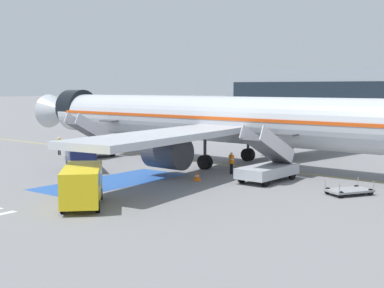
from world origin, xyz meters
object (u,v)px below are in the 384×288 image
(airliner, at_px, (218,120))
(boarding_stairs_forward, at_px, (91,147))
(service_van_0, at_px, (82,183))
(service_van_1, at_px, (80,157))
(ground_crew_1, at_px, (59,145))
(traffic_cone_0, at_px, (197,176))
(ground_crew_2, at_px, (163,154))
(baggage_cart, at_px, (349,190))
(ground_crew_0, at_px, (231,162))
(boarding_stairs_aft, at_px, (268,167))

(airliner, height_order, boarding_stairs_forward, airliner)
(service_van_0, distance_m, service_van_1, 12.28)
(ground_crew_1, distance_m, traffic_cone_0, 18.81)
(service_van_0, xyz_separation_m, ground_crew_2, (-6.00, 13.43, -0.25))
(service_van_0, distance_m, baggage_cart, 15.43)
(service_van_0, xyz_separation_m, ground_crew_0, (0.29, 13.74, -0.35))
(ground_crew_2, bearing_deg, ground_crew_0, -139.72)
(ground_crew_2, bearing_deg, ground_crew_1, 39.27)
(boarding_stairs_forward, height_order, service_van_0, boarding_stairs_forward)
(service_van_1, relative_size, traffic_cone_0, 7.49)
(service_van_1, bearing_deg, airliner, 2.77)
(boarding_stairs_forward, distance_m, service_van_1, 7.51)
(boarding_stairs_forward, xyz_separation_m, ground_crew_1, (-4.02, -0.32, -0.03))
(ground_crew_0, relative_size, ground_crew_1, 0.95)
(airliner, bearing_deg, boarding_stairs_aft, -120.14)
(service_van_0, xyz_separation_m, baggage_cart, (9.98, 11.72, -1.01))
(airliner, relative_size, ground_crew_1, 27.48)
(ground_crew_0, height_order, ground_crew_1, ground_crew_1)
(service_van_1, xyz_separation_m, ground_crew_2, (3.44, 5.58, -0.05))
(baggage_cart, distance_m, ground_crew_1, 28.58)
(airliner, xyz_separation_m, boarding_stairs_aft, (7.46, -4.66, -2.69))
(service_van_1, distance_m, ground_crew_1, 10.49)
(service_van_0, bearing_deg, service_van_1, -84.94)
(boarding_stairs_aft, distance_m, service_van_0, 13.36)
(boarding_stairs_aft, height_order, traffic_cone_0, boarding_stairs_aft)
(boarding_stairs_aft, bearing_deg, ground_crew_1, -178.85)
(airliner, bearing_deg, boarding_stairs_forward, 112.15)
(airliner, relative_size, ground_crew_0, 29.05)
(baggage_cart, bearing_deg, airliner, -172.32)
(service_van_0, xyz_separation_m, service_van_1, (-9.44, 7.85, -0.20))
(service_van_1, relative_size, baggage_cart, 1.55)
(ground_crew_0, bearing_deg, service_van_1, -122.14)
(baggage_cart, relative_size, ground_crew_0, 1.87)
(ground_crew_0, distance_m, traffic_cone_0, 3.79)
(ground_crew_1, height_order, ground_crew_2, ground_crew_2)
(service_van_1, height_order, traffic_cone_0, service_van_1)
(boarding_stairs_aft, bearing_deg, airliner, 149.86)
(boarding_stairs_forward, bearing_deg, ground_crew_0, 3.32)
(airliner, relative_size, ground_crew_2, 26.36)
(boarding_stairs_aft, relative_size, baggage_cart, 1.76)
(ground_crew_2, bearing_deg, airliner, -84.10)
(ground_crew_0, height_order, ground_crew_2, ground_crew_2)
(ground_crew_0, xyz_separation_m, ground_crew_1, (-18.85, -0.71, 0.06))
(ground_crew_2, bearing_deg, baggage_cart, -148.66)
(boarding_stairs_forward, relative_size, ground_crew_1, 3.11)
(service_van_1, bearing_deg, baggage_cart, -44.37)
(airliner, distance_m, baggage_cart, 15.08)
(boarding_stairs_aft, bearing_deg, ground_crew_0, 166.73)
(boarding_stairs_forward, bearing_deg, ground_crew_2, 2.34)
(boarding_stairs_aft, xyz_separation_m, ground_crew_2, (-9.91, 0.66, 0.05))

